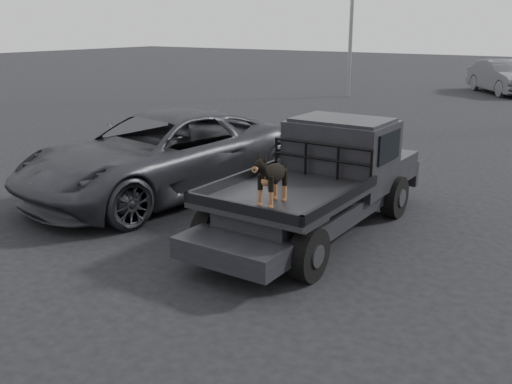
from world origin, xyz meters
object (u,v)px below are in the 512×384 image
Objects in this scene: dog at (273,178)px; parked_suv at (162,155)px; flatbed_ute at (314,206)px; distant_car_a at (503,77)px.

dog is 4.12m from parked_suv.
parked_suv is at bearing 176.24° from flatbed_ute.
distant_car_a reaches higher than flatbed_ute.
flatbed_ute is 22.72m from distant_car_a.
distant_car_a is at bearing 93.92° from dog.
flatbed_ute is 1.70m from dog.
parked_suv reaches higher than flatbed_ute.
parked_suv is at bearing -131.64° from distant_car_a.
parked_suv is (-3.62, 0.24, 0.37)m from flatbed_ute.
flatbed_ute is at bearing -122.46° from distant_car_a.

